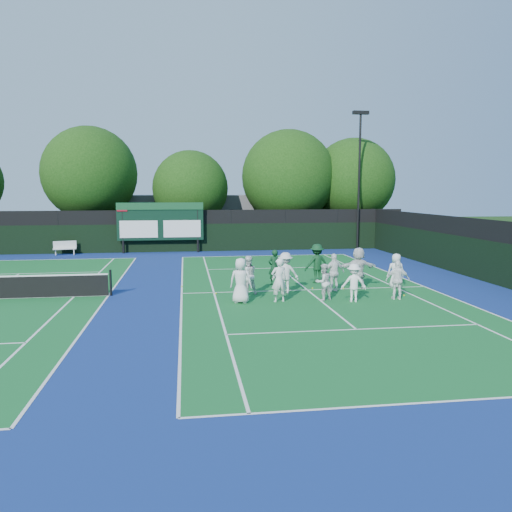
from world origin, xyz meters
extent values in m
plane|color=#14330D|center=(0.00, 0.00, 0.00)|extent=(120.00, 120.00, 0.00)
cube|color=navy|center=(-6.00, 1.00, 0.00)|extent=(34.00, 32.00, 0.01)
cube|color=#135E26|center=(0.00, 1.00, 0.01)|extent=(10.97, 23.77, 0.00)
cube|color=silver|center=(0.00, -10.88, 0.01)|extent=(10.97, 0.08, 0.00)
cube|color=silver|center=(0.00, 12.88, 0.01)|extent=(10.97, 0.08, 0.00)
cube|color=silver|center=(-5.49, 1.00, 0.01)|extent=(0.08, 23.77, 0.00)
cube|color=silver|center=(5.49, 1.00, 0.01)|extent=(0.08, 23.77, 0.00)
cube|color=silver|center=(-4.12, 1.00, 0.01)|extent=(0.08, 23.77, 0.00)
cube|color=silver|center=(4.12, 1.00, 0.01)|extent=(0.08, 23.77, 0.00)
cube|color=silver|center=(0.00, -5.40, 0.01)|extent=(8.23, 0.08, 0.00)
cube|color=silver|center=(0.00, 7.40, 0.01)|extent=(8.23, 0.08, 0.00)
cube|color=silver|center=(0.00, 1.00, 0.01)|extent=(0.08, 12.80, 0.00)
cube|color=silver|center=(-14.00, 12.88, 0.01)|extent=(10.97, 0.08, 0.00)
cube|color=silver|center=(-8.52, 1.00, 0.01)|extent=(0.08, 23.77, 0.00)
cube|color=silver|center=(-9.88, 1.00, 0.01)|extent=(0.08, 23.77, 0.00)
cube|color=silver|center=(-14.00, 7.40, 0.01)|extent=(8.23, 0.08, 0.00)
cube|color=black|center=(-6.00, 16.00, 1.00)|extent=(34.00, 0.08, 2.00)
cube|color=black|center=(-6.00, 16.00, 2.50)|extent=(34.00, 0.05, 1.00)
cube|color=black|center=(9.00, 1.00, 1.00)|extent=(0.08, 32.00, 2.00)
cube|color=black|center=(9.00, 1.00, 2.50)|extent=(0.05, 32.00, 1.00)
cylinder|color=black|center=(-9.60, 15.60, 1.75)|extent=(0.16, 0.16, 3.50)
cylinder|color=black|center=(-4.40, 15.60, 1.75)|extent=(0.16, 0.16, 3.50)
cube|color=black|center=(-7.00, 15.60, 2.20)|extent=(6.00, 0.15, 2.60)
cube|color=#144724|center=(-7.00, 15.50, 3.30)|extent=(6.00, 0.05, 0.50)
cube|color=white|center=(-8.50, 15.50, 1.70)|extent=(2.60, 0.04, 1.20)
cube|color=white|center=(-5.50, 15.50, 1.70)|extent=(2.60, 0.04, 1.20)
cube|color=maroon|center=(-9.60, 15.50, 3.20)|extent=(0.70, 0.04, 0.50)
cube|color=slate|center=(-2.00, 24.00, 2.00)|extent=(18.00, 6.00, 4.00)
cylinder|color=black|center=(7.50, 15.70, 5.00)|extent=(0.16, 0.16, 10.00)
cube|color=black|center=(7.50, 15.70, 10.00)|extent=(1.20, 0.30, 0.25)
cylinder|color=black|center=(-8.40, 1.00, 0.55)|extent=(0.10, 0.10, 1.10)
cube|color=silver|center=(-13.49, 15.30, 0.42)|extent=(1.55, 0.76, 0.06)
cube|color=silver|center=(-13.49, 15.45, 0.70)|extent=(1.47, 0.43, 0.50)
cube|color=silver|center=(-14.09, 15.30, 0.20)|extent=(0.14, 0.35, 0.40)
cube|color=silver|center=(-12.89, 15.30, 0.20)|extent=(0.14, 0.35, 0.40)
cylinder|color=black|center=(-12.36, 19.50, 1.50)|extent=(0.44, 0.44, 3.00)
sphere|color=#14370C|center=(-12.36, 19.50, 5.66)|extent=(7.08, 7.08, 7.08)
sphere|color=#14370C|center=(-11.76, 19.80, 4.95)|extent=(4.96, 4.96, 4.96)
cylinder|color=black|center=(-4.82, 19.50, 1.18)|extent=(0.44, 0.44, 2.36)
sphere|color=#14370C|center=(-4.82, 19.50, 4.56)|extent=(5.87, 5.87, 5.87)
sphere|color=#14370C|center=(-4.22, 19.80, 3.97)|extent=(4.11, 4.11, 4.11)
cylinder|color=black|center=(2.97, 19.50, 1.33)|extent=(0.44, 0.44, 2.66)
sphere|color=#14370C|center=(2.97, 19.50, 5.46)|extent=(7.48, 7.48, 7.48)
sphere|color=#14370C|center=(3.57, 19.80, 4.72)|extent=(5.23, 5.23, 5.23)
cylinder|color=black|center=(8.35, 19.50, 1.35)|extent=(0.44, 0.44, 2.70)
sphere|color=#14370C|center=(8.35, 19.50, 5.24)|extent=(6.77, 6.77, 6.77)
sphere|color=#14370C|center=(8.95, 19.80, 4.56)|extent=(4.74, 4.74, 4.74)
sphere|color=#B4CD18|center=(-4.04, 0.70, 0.03)|extent=(0.07, 0.07, 0.07)
sphere|color=#B4CD18|center=(1.66, 1.00, 0.03)|extent=(0.07, 0.07, 0.07)
sphere|color=#B4CD18|center=(3.68, -0.81, 0.03)|extent=(0.07, 0.07, 0.07)
sphere|color=#B4CD18|center=(-5.49, 2.47, 0.03)|extent=(0.07, 0.07, 0.07)
sphere|color=#B4CD18|center=(0.30, 1.23, 0.03)|extent=(0.07, 0.07, 0.07)
sphere|color=#B4CD18|center=(1.91, 1.78, 0.03)|extent=(0.07, 0.07, 0.07)
imported|color=white|center=(-3.18, -1.11, 0.89)|extent=(1.00, 0.79, 1.78)
imported|color=white|center=(-1.68, -1.14, 0.87)|extent=(0.69, 0.50, 1.74)
imported|color=silver|center=(0.14, -1.07, 0.74)|extent=(0.87, 0.77, 1.47)
imported|color=white|center=(1.23, -1.54, 0.76)|extent=(1.07, 0.72, 1.53)
imported|color=white|center=(3.12, -1.38, 0.80)|extent=(1.00, 0.56, 1.60)
imported|color=silver|center=(-2.71, 0.46, 0.82)|extent=(0.86, 0.70, 1.64)
imported|color=silver|center=(-1.09, 0.51, 0.88)|extent=(1.17, 0.72, 1.75)
imported|color=white|center=(1.07, 0.55, 0.83)|extent=(1.04, 0.60, 1.67)
imported|color=silver|center=(2.30, 0.95, 0.94)|extent=(1.75, 0.60, 1.88)
imported|color=white|center=(4.05, 0.91, 0.78)|extent=(0.81, 0.57, 1.57)
imported|color=#0E341A|center=(-1.22, 2.48, 0.82)|extent=(0.68, 0.53, 1.65)
imported|color=#0F391C|center=(0.87, 2.66, 0.93)|extent=(1.30, 0.88, 1.86)
camera|label=1|loc=(-5.29, -20.07, 4.33)|focal=35.00mm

